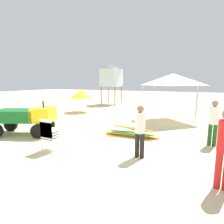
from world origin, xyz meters
The scene contains 9 objects.
ground centered at (0.00, 0.00, 0.00)m, with size 80.00×80.00×0.00m, color beige.
utility_cart centered at (-3.19, 0.00, 0.78)m, with size 2.81×2.16×1.50m.
stacked_plastic_chairs centered at (-0.77, -1.05, 0.65)m, with size 0.48×0.48×1.11m.
surfboard_pile centered at (1.10, 1.69, 0.19)m, with size 2.53×0.74×0.40m.
lifeguard_near_left centered at (2.08, -0.22, 0.93)m, with size 0.32×0.32×1.62m.
lifeguard_near_center centered at (4.13, 1.96, 0.96)m, with size 0.32×0.32×1.66m.
popup_canopy centered at (2.10, 5.83, 2.44)m, with size 2.80×2.80×2.79m.
lifeguard_tower centered at (-4.72, 11.56, 2.98)m, with size 1.98×1.98×4.10m.
beach_umbrella_left centered at (-4.60, 6.09, 1.39)m, with size 1.74×1.74×1.69m.
Camera 1 is at (3.66, -5.33, 2.30)m, focal length 29.05 mm.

